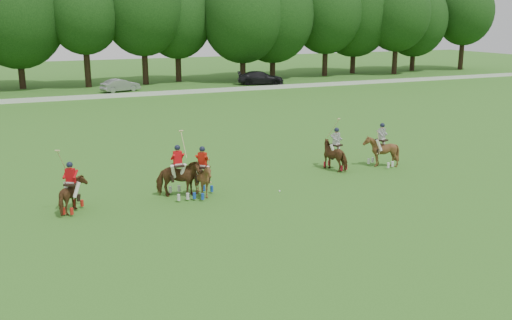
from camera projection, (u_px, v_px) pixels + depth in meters
name	position (u px, v px, depth m)	size (l,w,h in m)	color
ground	(253.00, 223.00, 22.50)	(180.00, 180.00, 0.00)	#326A1E
tree_line	(86.00, 13.00, 63.32)	(117.98, 14.32, 14.75)	black
boundary_rail	(103.00, 96.00, 56.26)	(120.00, 0.10, 0.44)	white
car_mid	(120.00, 85.00, 61.14)	(1.45, 4.15, 1.37)	#9B9BA0
car_right	(261.00, 78.00, 67.44)	(2.21, 5.45, 1.58)	black
polo_red_a	(72.00, 194.00, 23.58)	(1.50, 1.85, 2.70)	#442812
polo_red_b	(178.00, 179.00, 25.44)	(1.75, 1.51, 2.96)	#442812
polo_red_c	(203.00, 179.00, 25.55)	(1.95, 1.98, 2.33)	#442812
polo_stripe_a	(336.00, 155.00, 30.12)	(1.41, 2.01, 2.81)	#442812
polo_stripe_b	(381.00, 151.00, 30.72)	(1.85, 1.94, 2.39)	#442812
polo_ball	(280.00, 191.00, 26.44)	(0.09, 0.09, 0.09)	white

